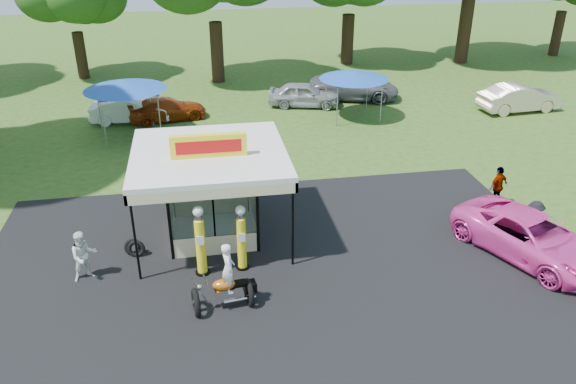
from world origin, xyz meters
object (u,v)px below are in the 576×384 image
object	(u,v)px
motorcycle	(227,283)
spectator_east_a	(534,222)
gas_pump_left	(200,243)
kiosk_car	(211,197)
spectator_west	(84,256)
tent_west	(125,85)
bg_car_a	(130,110)
bg_car_d	(354,86)
bg_car_c	(304,95)
gas_station_kiosk	(211,192)
bg_car_b	(167,109)
gas_pump_right	(242,239)
spectator_east_b	(498,186)
bg_car_e	(519,98)
pink_sedan	(531,237)
tent_east	(354,75)

from	to	relation	value
motorcycle	spectator_east_a	size ratio (longest dim) A/B	1.42
gas_pump_left	kiosk_car	size ratio (longest dim) A/B	0.91
spectator_west	tent_west	bearing A→B (deg)	65.14
gas_pump_left	bg_car_a	size ratio (longest dim) A/B	0.57
spectator_east_a	bg_car_d	bearing A→B (deg)	-96.57
spectator_east_a	bg_car_c	distance (m)	17.95
kiosk_car	tent_west	xyz separation A→B (m)	(-3.91, 9.22, 2.27)
gas_station_kiosk	motorcycle	xyz separation A→B (m)	(0.19, -4.45, -0.88)
bg_car_b	motorcycle	bearing A→B (deg)	174.74
gas_pump_right	bg_car_c	xyz separation A→B (m)	(5.53, 17.21, -0.41)
motorcycle	bg_car_b	size ratio (longest dim) A/B	0.52
motorcycle	bg_car_c	distance (m)	20.17
spectator_east_a	tent_west	xyz separation A→B (m)	(-15.38, 13.89, 1.93)
gas_station_kiosk	bg_car_d	size ratio (longest dim) A/B	0.94
gas_pump_left	motorcycle	size ratio (longest dim) A/B	1.10
tent_west	spectator_east_b	bearing A→B (deg)	-35.34
motorcycle	spectator_east_b	distance (m)	12.42
spectator_east_b	bg_car_e	distance (m)	13.44
bg_car_c	bg_car_d	xyz separation A→B (m)	(3.49, 1.07, 0.05)
gas_pump_left	pink_sedan	xyz separation A→B (m)	(11.36, -0.79, -0.46)
kiosk_car	bg_car_d	distance (m)	16.81
gas_pump_right	tent_east	distance (m)	16.69
kiosk_car	bg_car_d	size ratio (longest dim) A/B	0.49
bg_car_b	spectator_east_b	bearing A→B (deg)	-146.19
bg_car_c	bg_car_d	distance (m)	3.65
bg_car_e	pink_sedan	bearing A→B (deg)	146.39
bg_car_e	tent_east	bearing A→B (deg)	82.06
gas_pump_left	kiosk_car	bearing A→B (deg)	83.83
motorcycle	bg_car_e	size ratio (longest dim) A/B	0.47
spectator_west	bg_car_c	world-z (taller)	spectator_west
tent_west	bg_car_d	bearing A→B (deg)	17.67
bg_car_b	spectator_east_a	bearing A→B (deg)	-152.15
bg_car_e	bg_car_a	bearing A→B (deg)	80.28
gas_pump_right	kiosk_car	bearing A→B (deg)	100.18
bg_car_a	bg_car_d	distance (m)	14.11
gas_pump_right	spectator_east_b	world-z (taller)	gas_pump_right
bg_car_c	bg_car_d	world-z (taller)	bg_car_d
gas_pump_left	spectator_east_a	bearing A→B (deg)	0.44
kiosk_car	spectator_west	bearing A→B (deg)	135.63
spectator_west	spectator_east_a	world-z (taller)	spectator_west
spectator_east_a	spectator_west	bearing A→B (deg)	-12.65
gas_pump_left	spectator_east_b	size ratio (longest dim) A/B	1.49
bg_car_a	bg_car_d	size ratio (longest dim) A/B	0.78
bg_car_a	tent_west	xyz separation A→B (m)	(0.16, -2.14, 2.01)
pink_sedan	bg_car_e	bearing A→B (deg)	37.17
pink_sedan	bg_car_b	distance (m)	21.24
pink_sedan	bg_car_d	size ratio (longest dim) A/B	0.97
gas_pump_left	bg_car_b	size ratio (longest dim) A/B	0.57
bg_car_b	tent_east	size ratio (longest dim) A/B	1.13
gas_station_kiosk	gas_pump_left	bearing A→B (deg)	-101.40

